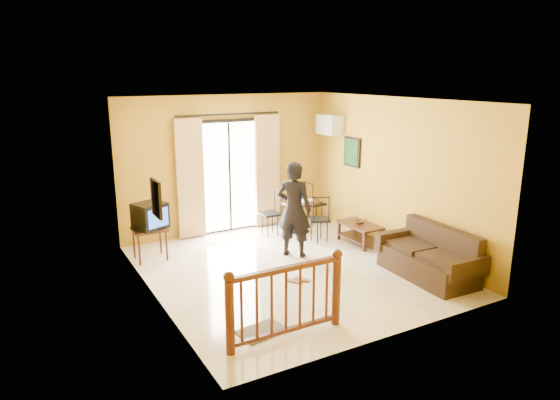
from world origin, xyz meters
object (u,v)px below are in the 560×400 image
television (150,216)px  standing_person (294,209)px  coffee_table (360,230)px  sofa (430,258)px  dining_table (300,207)px

television → standing_person: (2.28, -1.05, 0.06)m
coffee_table → standing_person: size_ratio=0.52×
standing_person → television: bearing=23.4°
television → coffee_table: 3.92m
coffee_table → standing_person: 1.56m
television → sofa: (3.72, -2.95, -0.49)m
television → dining_table: 3.10m
coffee_table → sofa: (0.00, -1.83, 0.04)m
dining_table → standing_person: standing_person is taller
television → dining_table: (3.09, 0.08, -0.27)m
sofa → coffee_table: bearing=92.3°
sofa → television: bearing=143.8°
television → standing_person: 2.51m
dining_table → sofa: size_ratio=0.47×
television → sofa: television is taller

